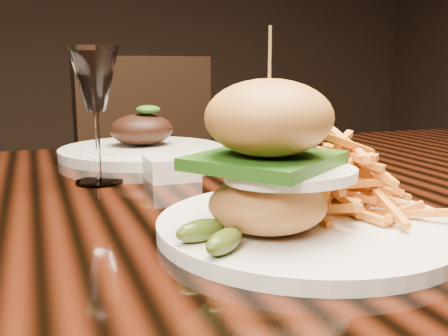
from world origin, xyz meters
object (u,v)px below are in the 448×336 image
object	(u,v)px
far_dish	(142,147)
chair_far	(161,188)
wine_glass	(95,83)
burger_plate	(306,182)
dining_table	(227,237)

from	to	relation	value
far_dish	chair_far	bearing A→B (deg)	73.64
wine_glass	chair_far	world-z (taller)	same
burger_plate	far_dish	size ratio (longest dim) A/B	1.01
burger_plate	wine_glass	bearing A→B (deg)	94.44
dining_table	far_dish	xyz separation A→B (m)	(-0.06, 0.29, 0.10)
burger_plate	wine_glass	xyz separation A→B (m)	(-0.17, 0.32, 0.09)
burger_plate	far_dish	xyz separation A→B (m)	(-0.06, 0.52, -0.04)
burger_plate	chair_far	distance (m)	1.16
chair_far	far_dish	bearing A→B (deg)	-115.67
wine_glass	chair_far	xyz separation A→B (m)	(0.28, 0.80, -0.36)
chair_far	wine_glass	bearing A→B (deg)	-118.68
chair_far	burger_plate	bearing A→B (deg)	-104.92
chair_far	dining_table	bearing A→B (deg)	-106.45
dining_table	burger_plate	bearing A→B (deg)	-89.59
dining_table	wine_glass	bearing A→B (deg)	152.38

